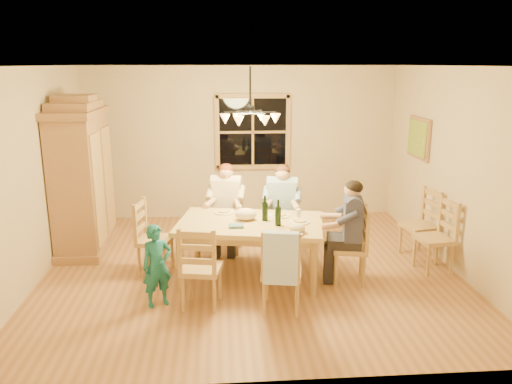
{
  "coord_description": "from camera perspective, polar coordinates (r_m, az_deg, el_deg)",
  "views": [
    {
      "loc": [
        -0.4,
        -6.34,
        2.73
      ],
      "look_at": [
        0.08,
        0.1,
        1.06
      ],
      "focal_mm": 35.0,
      "sensor_mm": 36.0,
      "label": 1
    }
  ],
  "objects": [
    {
      "name": "adult_plaid_man",
      "position": [
        7.19,
        3.01,
        -0.76
      ],
      "size": [
        0.45,
        0.48,
        0.87
      ],
      "rotation": [
        0.0,
        0.0,
        2.96
      ],
      "color": "#32618A",
      "rests_on": "floor"
    },
    {
      "name": "chair_near_right",
      "position": [
        5.74,
        2.91,
        -10.54
      ],
      "size": [
        0.51,
        0.49,
        0.99
      ],
      "rotation": [
        0.0,
        0.0,
        -0.19
      ],
      "color": "#AE894C",
      "rests_on": "floor"
    },
    {
      "name": "wine_glass_b",
      "position": [
        6.5,
        4.83,
        -2.56
      ],
      "size": [
        0.06,
        0.06,
        0.14
      ],
      "primitive_type": "cylinder",
      "color": "silver",
      "rests_on": "dining_table"
    },
    {
      "name": "dining_table",
      "position": [
        6.45,
        -0.66,
        -4.23
      ],
      "size": [
        2.01,
        1.44,
        0.76
      ],
      "rotation": [
        0.0,
        0.0,
        -0.19
      ],
      "color": "tan",
      "rests_on": "floor"
    },
    {
      "name": "napkin",
      "position": [
        6.2,
        -2.29,
        -3.89
      ],
      "size": [
        0.2,
        0.17,
        0.03
      ],
      "primitive_type": "cube",
      "rotation": [
        0.0,
        0.0,
        -0.19
      ],
      "color": "#486884",
      "rests_on": "dining_table"
    },
    {
      "name": "armoire",
      "position": [
        7.78,
        -19.22,
        1.25
      ],
      "size": [
        0.66,
        1.4,
        2.3
      ],
      "color": "#8A5F3B",
      "rests_on": "floor"
    },
    {
      "name": "painting",
      "position": [
        8.23,
        18.09,
        5.89
      ],
      "size": [
        0.06,
        0.78,
        0.64
      ],
      "color": "#8A5F3B",
      "rests_on": "wall_right"
    },
    {
      "name": "towel",
      "position": [
        5.41,
        2.84,
        -7.57
      ],
      "size": [
        0.39,
        0.17,
        0.58
      ],
      "primitive_type": "cube",
      "rotation": [
        0.0,
        0.0,
        -0.19
      ],
      "color": "#AEC6EC",
      "rests_on": "chair_near_right"
    },
    {
      "name": "chair_near_left",
      "position": [
        5.86,
        -6.24,
        -10.07
      ],
      "size": [
        0.51,
        0.49,
        0.99
      ],
      "rotation": [
        0.0,
        0.0,
        -0.19
      ],
      "color": "#AE894C",
      "rests_on": "floor"
    },
    {
      "name": "floor",
      "position": [
        6.91,
        -0.61,
        -8.77
      ],
      "size": [
        5.5,
        5.5,
        0.0
      ],
      "primitive_type": "plane",
      "color": "#986337",
      "rests_on": "ground"
    },
    {
      "name": "chandelier",
      "position": [
        6.38,
        -0.66,
        8.62
      ],
      "size": [
        0.77,
        0.68,
        0.71
      ],
      "color": "black",
      "rests_on": "ceiling"
    },
    {
      "name": "chair_end_left",
      "position": [
        6.84,
        -11.4,
        -6.6
      ],
      "size": [
        0.49,
        0.51,
        0.99
      ],
      "rotation": [
        0.0,
        0.0,
        -1.76
      ],
      "color": "#AE894C",
      "rests_on": "floor"
    },
    {
      "name": "wall_right",
      "position": [
        7.21,
        21.75,
        2.42
      ],
      "size": [
        0.02,
        5.0,
        2.7
      ],
      "primitive_type": "cube",
      "color": "#CCB290",
      "rests_on": "floor"
    },
    {
      "name": "ceiling",
      "position": [
        6.35,
        -0.67,
        14.22
      ],
      "size": [
        5.5,
        5.0,
        0.02
      ],
      "primitive_type": "cube",
      "color": "white",
      "rests_on": "wall_back"
    },
    {
      "name": "chair_end_right",
      "position": [
        6.55,
        10.6,
        -7.52
      ],
      "size": [
        0.49,
        0.51,
        0.99
      ],
      "rotation": [
        0.0,
        0.0,
        1.38
      ],
      "color": "#AE894C",
      "rests_on": "floor"
    },
    {
      "name": "wine_glass_a",
      "position": [
        6.64,
        -1.91,
        -2.15
      ],
      "size": [
        0.06,
        0.06,
        0.14
      ],
      "primitive_type": "cylinder",
      "color": "silver",
      "rests_on": "dining_table"
    },
    {
      "name": "adult_slate_man",
      "position": [
        6.37,
        10.82,
        -3.03
      ],
      "size": [
        0.48,
        0.45,
        0.87
      ],
      "rotation": [
        0.0,
        0.0,
        1.38
      ],
      "color": "#3B3E5E",
      "rests_on": "floor"
    },
    {
      "name": "cloth_bundle",
      "position": [
        6.46,
        -1.17,
        -2.55
      ],
      "size": [
        0.28,
        0.22,
        0.15
      ],
      "primitive_type": "ellipsoid",
      "color": "beige",
      "rests_on": "dining_table"
    },
    {
      "name": "window",
      "position": [
        8.9,
        -0.38,
        6.87
      ],
      "size": [
        1.3,
        0.06,
        1.3
      ],
      "color": "black",
      "rests_on": "wall_back"
    },
    {
      "name": "chair_far_left",
      "position": [
        7.44,
        -3.35,
        -4.57
      ],
      "size": [
        0.51,
        0.49,
        0.99
      ],
      "rotation": [
        0.0,
        0.0,
        2.96
      ],
      "color": "#AE894C",
      "rests_on": "floor"
    },
    {
      "name": "wall_left",
      "position": [
        6.9,
        -24.1,
        1.67
      ],
      "size": [
        0.02,
        5.0,
        2.7
      ],
      "primitive_type": "cube",
      "color": "#CCB290",
      "rests_on": "floor"
    },
    {
      "name": "chair_spare_back",
      "position": [
        7.62,
        18.0,
        -4.81
      ],
      "size": [
        0.51,
        0.52,
        0.99
      ],
      "rotation": [
        0.0,
        0.0,
        1.8
      ],
      "color": "#AE894C",
      "rests_on": "floor"
    },
    {
      "name": "adult_woman",
      "position": [
        7.28,
        -3.42,
        -0.57
      ],
      "size": [
        0.45,
        0.48,
        0.87
      ],
      "rotation": [
        0.0,
        0.0,
        2.96
      ],
      "color": "beige",
      "rests_on": "floor"
    },
    {
      "name": "wine_bottle_b",
      "position": [
        6.22,
        2.54,
        -2.38
      ],
      "size": [
        0.08,
        0.08,
        0.33
      ],
      "primitive_type": "cylinder",
      "color": "black",
      "rests_on": "dining_table"
    },
    {
      "name": "child",
      "position": [
        5.87,
        -11.24,
        -8.27
      ],
      "size": [
        0.42,
        0.37,
        0.97
      ],
      "primitive_type": "imported",
      "rotation": [
        0.0,
        0.0,
        0.47
      ],
      "color": "#1B6D7A",
      "rests_on": "floor"
    },
    {
      "name": "plate_woman",
      "position": [
        6.79,
        -3.68,
        -2.32
      ],
      "size": [
        0.26,
        0.26,
        0.02
      ],
      "primitive_type": "cylinder",
      "color": "white",
      "rests_on": "dining_table"
    },
    {
      "name": "cap",
      "position": [
        6.02,
        4.71,
        -4.1
      ],
      "size": [
        0.2,
        0.2,
        0.11
      ],
      "primitive_type": "ellipsoid",
      "color": "#C9BB86",
      "rests_on": "dining_table"
    },
    {
      "name": "wine_bottle_a",
      "position": [
        6.41,
        1.03,
        -1.86
      ],
      "size": [
        0.08,
        0.08,
        0.33
      ],
      "primitive_type": "cylinder",
      "color": "black",
      "rests_on": "dining_table"
    },
    {
      "name": "wall_back",
      "position": [
        8.95,
        -1.67,
        5.62
      ],
      "size": [
        5.5,
        0.02,
        2.7
      ],
      "primitive_type": "cube",
      "color": "#CCB290",
      "rests_on": "floor"
    },
    {
      "name": "plate_plaid",
      "position": [
        6.64,
        2.68,
        -2.7
      ],
      "size": [
        0.26,
        0.26,
        0.02
      ],
      "primitive_type": "cylinder",
      "color": "white",
      "rests_on": "dining_table"
    },
    {
      "name": "chair_far_right",
      "position": [
        7.35,
        2.96,
        -4.8
      ],
      "size": [
        0.51,
        0.49,
        0.99
      ],
      "rotation": [
        0.0,
        0.0,
        2.96
      ],
      "color": "#AE894C",
      "rests_on": "floor"
    },
    {
      "name": "chair_spare_front",
      "position": [
        7.16,
        19.59,
        -6.2
      ],
      "size": [
        0.48,
        0.49,
        0.99
      ],
      "rotation": [
        0.0,
        0.0,
        1.71
      ],
      "color": "#AE894C",
      "rests_on": "floor"
    },
    {
      "name": "plate_slate",
      "position": [
        6.41,
        5.0,
        -3.39
      ],
      "size": [
        0.26,
        0.26,
        0.02
      ],
      "primitive_type": "cylinder",
      "color": "white",
      "rests_on": "dining_table"
    }
  ]
}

